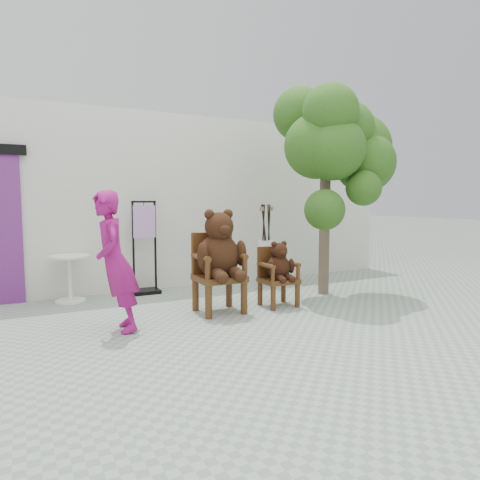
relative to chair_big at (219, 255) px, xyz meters
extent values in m
plane|color=gray|center=(0.06, -0.71, -0.78)|extent=(60.00, 60.00, 0.00)
cube|color=silver|center=(0.06, 2.39, 0.72)|extent=(9.00, 1.00, 3.00)
cylinder|color=#3D210D|center=(-0.26, -0.24, -0.57)|extent=(0.09, 0.09, 0.43)
cylinder|color=#3D210D|center=(-0.26, 0.23, -0.57)|extent=(0.09, 0.09, 0.43)
cylinder|color=#3D210D|center=(0.26, -0.24, -0.57)|extent=(0.09, 0.09, 0.43)
cylinder|color=#3D210D|center=(0.26, 0.23, -0.57)|extent=(0.09, 0.09, 0.43)
cube|color=#3D210D|center=(0.00, -0.01, -0.31)|extent=(0.62, 0.57, 0.08)
cube|color=#3D210D|center=(0.00, 0.24, 0.01)|extent=(0.59, 0.08, 0.57)
cylinder|color=#3D210D|center=(-0.27, 0.24, 0.01)|extent=(0.08, 0.08, 0.57)
cylinder|color=#3D210D|center=(-0.27, -0.24, -0.14)|extent=(0.07, 0.07, 0.26)
cylinder|color=#3D210D|center=(-0.27, -0.01, -0.01)|extent=(0.08, 0.54, 0.08)
cylinder|color=#3D210D|center=(0.27, 0.24, 0.01)|extent=(0.08, 0.08, 0.57)
cylinder|color=#3D210D|center=(0.27, -0.24, -0.14)|extent=(0.07, 0.07, 0.26)
cylinder|color=#3D210D|center=(0.27, -0.01, -0.01)|extent=(0.08, 0.54, 0.08)
ellipsoid|color=black|center=(0.00, 0.02, -0.02)|extent=(0.59, 0.50, 0.62)
sphere|color=black|center=(0.00, -0.01, 0.39)|extent=(0.39, 0.39, 0.39)
ellipsoid|color=black|center=(0.00, -0.16, 0.36)|extent=(0.18, 0.14, 0.14)
sphere|color=black|center=(-0.14, 0.00, 0.55)|extent=(0.14, 0.14, 0.14)
sphere|color=black|center=(0.14, 0.00, 0.55)|extent=(0.14, 0.14, 0.14)
ellipsoid|color=black|center=(-0.28, -0.10, 0.02)|extent=(0.14, 0.20, 0.35)
ellipsoid|color=black|center=(-0.13, -0.24, -0.22)|extent=(0.17, 0.34, 0.17)
sphere|color=black|center=(-0.13, -0.38, -0.24)|extent=(0.17, 0.17, 0.17)
ellipsoid|color=black|center=(0.28, -0.10, 0.02)|extent=(0.14, 0.20, 0.35)
ellipsoid|color=black|center=(0.13, -0.24, -0.22)|extent=(0.17, 0.34, 0.17)
sphere|color=black|center=(0.13, -0.38, -0.24)|extent=(0.17, 0.17, 0.17)
cylinder|color=#3D210D|center=(0.70, -0.27, -0.61)|extent=(0.07, 0.07, 0.34)
cylinder|color=#3D210D|center=(0.70, 0.10, -0.61)|extent=(0.07, 0.07, 0.34)
cylinder|color=#3D210D|center=(1.10, -0.27, -0.61)|extent=(0.07, 0.07, 0.34)
cylinder|color=#3D210D|center=(1.10, 0.10, -0.61)|extent=(0.07, 0.07, 0.34)
cube|color=#3D210D|center=(0.90, -0.08, -0.41)|extent=(0.49, 0.45, 0.06)
cube|color=#3D210D|center=(0.90, 0.11, -0.16)|extent=(0.46, 0.06, 0.45)
cylinder|color=#3D210D|center=(0.69, 0.11, -0.16)|extent=(0.06, 0.06, 0.45)
cylinder|color=#3D210D|center=(0.69, -0.27, -0.28)|extent=(0.06, 0.06, 0.20)
cylinder|color=#3D210D|center=(0.69, -0.08, -0.18)|extent=(0.06, 0.42, 0.06)
cylinder|color=#3D210D|center=(1.11, 0.11, -0.16)|extent=(0.06, 0.06, 0.45)
cylinder|color=#3D210D|center=(1.11, -0.27, -0.28)|extent=(0.06, 0.06, 0.20)
cylinder|color=#3D210D|center=(1.11, -0.08, -0.18)|extent=(0.06, 0.42, 0.06)
ellipsoid|color=black|center=(0.90, -0.07, -0.23)|extent=(0.36, 0.30, 0.37)
sphere|color=black|center=(0.90, -0.09, 0.02)|extent=(0.24, 0.24, 0.24)
ellipsoid|color=black|center=(0.90, -0.19, 0.00)|extent=(0.11, 0.09, 0.09)
sphere|color=black|center=(0.82, -0.09, 0.12)|extent=(0.08, 0.08, 0.08)
sphere|color=black|center=(0.98, -0.09, 0.12)|extent=(0.08, 0.08, 0.08)
ellipsoid|color=black|center=(0.73, -0.15, -0.20)|extent=(0.08, 0.12, 0.21)
ellipsoid|color=black|center=(0.82, -0.23, -0.35)|extent=(0.10, 0.21, 0.10)
sphere|color=black|center=(0.82, -0.32, -0.36)|extent=(0.10, 0.10, 0.10)
ellipsoid|color=black|center=(1.07, -0.15, -0.20)|extent=(0.08, 0.12, 0.21)
ellipsoid|color=black|center=(0.98, -0.23, -0.35)|extent=(0.10, 0.21, 0.10)
sphere|color=black|center=(0.98, -0.32, -0.36)|extent=(0.10, 0.10, 0.10)
imported|color=#9C136A|center=(-1.42, -0.25, 0.03)|extent=(0.43, 0.62, 1.63)
cylinder|color=white|center=(-1.74, 1.57, -0.09)|extent=(0.60, 0.60, 0.03)
cylinder|color=white|center=(-1.74, 1.57, -0.43)|extent=(0.06, 0.06, 0.68)
cylinder|color=white|center=(-1.74, 1.57, -0.77)|extent=(0.44, 0.44, 0.03)
cube|color=black|center=(-0.77, 1.64, -0.03)|extent=(0.03, 0.03, 1.50)
cube|color=black|center=(-0.41, 1.64, -0.03)|extent=(0.03, 0.03, 1.50)
cube|color=black|center=(-0.59, 1.64, 0.72)|extent=(0.40, 0.03, 0.03)
cube|color=black|center=(-0.59, 1.64, -0.75)|extent=(0.45, 0.35, 0.06)
cube|color=#B98AC9|center=(-0.59, 1.63, 0.40)|extent=(0.36, 0.04, 0.52)
cylinder|color=black|center=(-0.59, 1.64, 0.69)|extent=(0.01, 0.01, 0.08)
cylinder|color=white|center=(1.50, 1.28, -0.34)|extent=(0.32, 0.32, 0.03)
cylinder|color=white|center=(1.58, 1.36, -0.56)|extent=(0.03, 0.03, 0.44)
cylinder|color=white|center=(1.41, 1.36, -0.56)|extent=(0.03, 0.03, 0.44)
cylinder|color=white|center=(1.41, 1.19, -0.56)|extent=(0.03, 0.03, 0.44)
cylinder|color=white|center=(1.58, 1.19, -0.56)|extent=(0.03, 0.03, 0.44)
cylinder|color=black|center=(1.46, 1.31, 0.27)|extent=(0.13, 0.14, 0.79)
cylinder|color=#9E6F48|center=(1.42, 1.35, 0.59)|extent=(0.05, 0.05, 0.08)
cylinder|color=black|center=(1.45, 1.26, 0.27)|extent=(0.06, 0.16, 0.79)
cylinder|color=#9E6F48|center=(1.40, 1.25, 0.59)|extent=(0.04, 0.05, 0.08)
cylinder|color=black|center=(1.52, 1.23, 0.27)|extent=(0.08, 0.06, 0.80)
cylinder|color=#9E6F48|center=(1.53, 1.21, 0.59)|extent=(0.04, 0.04, 0.07)
cylinder|color=black|center=(1.55, 1.26, 0.27)|extent=(0.07, 0.15, 0.79)
cylinder|color=#9E6F48|center=(1.59, 1.24, 0.59)|extent=(0.04, 0.05, 0.08)
cylinder|color=black|center=(1.45, 1.27, 0.27)|extent=(0.04, 0.09, 0.80)
cylinder|color=#9E6F48|center=(1.42, 1.26, 0.59)|extent=(0.04, 0.04, 0.07)
cylinder|color=black|center=(1.45, 1.27, 0.27)|extent=(0.04, 0.14, 0.80)
cylinder|color=#9E6F48|center=(1.40, 1.26, 0.59)|extent=(0.04, 0.05, 0.08)
cylinder|color=#4D3C2E|center=(2.01, 0.29, 0.71)|extent=(0.17, 0.17, 2.99)
sphere|color=#1B3F11|center=(1.81, -0.15, 1.50)|extent=(0.94, 0.94, 0.94)
sphere|color=#1B3F11|center=(2.52, -0.04, 1.33)|extent=(0.95, 0.95, 0.95)
sphere|color=#1B3F11|center=(1.75, 0.65, 2.13)|extent=(0.88, 0.88, 0.88)
sphere|color=#1B3F11|center=(2.19, -0.02, 1.85)|extent=(0.79, 0.79, 0.79)
sphere|color=#1B3F11|center=(1.73, -0.15, 2.03)|extent=(0.83, 0.83, 0.83)
sphere|color=#1B3F11|center=(1.68, 0.10, 1.56)|extent=(0.99, 0.99, 0.99)
sphere|color=#1B3F11|center=(2.56, 0.21, 1.59)|extent=(1.13, 1.13, 1.13)
sphere|color=#1B3F11|center=(1.58, -0.24, 0.60)|extent=(0.60, 0.60, 0.60)
sphere|color=#1B3F11|center=(2.22, -0.35, 0.92)|extent=(0.53, 0.53, 0.53)
camera|label=1|loc=(-2.37, -5.22, 0.74)|focal=32.00mm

